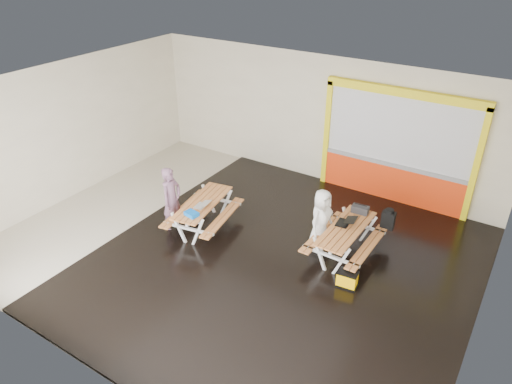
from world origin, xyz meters
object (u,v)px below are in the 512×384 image
Objects in this scene: picnic_table_right at (346,234)px; backpack at (388,219)px; person_right at (321,219)px; blue_pouch at (192,214)px; fluke_bag at (347,279)px; person_left at (172,200)px; dark_case at (321,242)px; laptop_left at (202,205)px; laptop_right at (346,222)px; picnic_table_left at (203,208)px; toolbox at (360,209)px.

backpack is (0.60, 0.91, 0.10)m from picnic_table_right.
person_right is 4.69× the size of blue_pouch.
fluke_bag is (-0.14, -1.85, -0.46)m from backpack.
person_left is at bearing 116.91° from person_right.
fluke_bag is (1.03, -0.98, 0.09)m from dark_case.
backpack is (3.69, 1.88, -0.12)m from laptop_left.
dark_case is (-0.56, 0.05, -0.45)m from picnic_table_right.
laptop_left is 0.86× the size of laptop_right.
person_left reaches higher than dark_case.
dark_case is 1.42m from fluke_bag.
picnic_table_left is 4.26× the size of backpack.
picnic_table_right reaches higher than dark_case.
backpack is at bearing 36.69° from dark_case.
person_right reaches higher than picnic_table_right.
person_right is (-0.57, -0.03, 0.21)m from picnic_table_right.
picnic_table_left is 2.75m from person_right.
picnic_table_left is 2.82m from dark_case.
blue_pouch is at bearing -111.50° from person_left.
fluke_bag is at bearing -122.74° from person_right.
laptop_left is at bearing -158.24° from dark_case.
laptop_right is (3.02, 1.08, 0.01)m from laptop_left.
picnic_table_right is at bearing 24.37° from blue_pouch.
picnic_table_right is at bearing 17.32° from laptop_left.
laptop_right is at bearing 15.95° from picnic_table_left.
laptop_left is at bearing 95.25° from blue_pouch.
person_right reaches higher than fluke_bag.
person_left is 3.75× the size of fluke_bag.
picnic_table_left is at bearing 125.38° from laptop_left.
fluke_bag is (3.52, 0.45, -0.57)m from blue_pouch.
laptop_right reaches higher than laptop_left.
person_right is at bearing 139.07° from fluke_bag.
dark_case is (2.53, 1.01, -0.67)m from laptop_left.
laptop_left is at bearing 118.49° from person_right.
backpack is (0.67, 0.80, -0.13)m from laptop_right.
picnic_table_left is at bearing -64.51° from person_left.
laptop_left reaches higher than blue_pouch.
person_right reaches higher than toolbox.
dark_case is 0.91× the size of fluke_bag.
blue_pouch reaches higher than dark_case.
toolbox is 0.64m from backpack.
laptop_right is (-0.07, 0.12, 0.23)m from picnic_table_right.
backpack reaches higher than picnic_table_left.
toolbox reaches higher than laptop_right.
person_right is 0.52m from laptop_right.
picnic_table_right is 3.92× the size of backpack.
picnic_table_left is 5.43× the size of laptop_left.
laptop_left is 2.80m from dark_case.
person_left reaches higher than fluke_bag.
toolbox is at bearing -68.61° from person_left.
blue_pouch is 0.76× the size of dark_case.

